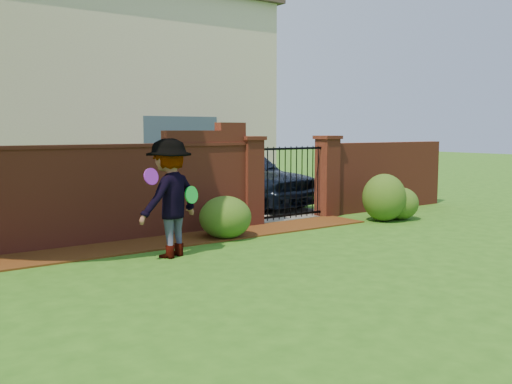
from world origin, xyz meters
TOP-DOWN VIEW (x-y plane):
  - ground at (0.00, 0.00)m, footprint 80.00×80.00m
  - mulch_bed at (-0.95, 3.34)m, footprint 11.10×1.08m
  - brick_wall at (-2.01, 4.00)m, footprint 8.70×0.31m
  - brick_wall_return at (6.60, 4.00)m, footprint 4.00×0.25m
  - pillar_left at (2.40, 4.00)m, footprint 0.50×0.50m
  - pillar_right at (4.60, 4.00)m, footprint 0.50×0.50m
  - iron_gate at (3.50, 4.00)m, footprint 1.78×0.03m
  - driveway at (3.50, 8.00)m, footprint 3.20×8.00m
  - house at (1.00, 12.00)m, footprint 12.40×6.40m
  - car at (3.98, 6.50)m, footprint 2.70×4.98m
  - shrub_left at (1.15, 3.05)m, footprint 0.97×0.97m
  - shrub_middle at (5.09, 2.69)m, footprint 0.96×0.96m
  - shrub_right at (5.56, 2.64)m, footprint 0.83×0.83m
  - man at (-0.38, 2.25)m, footprint 1.39×1.09m
  - frisbee_purple at (-0.80, 2.06)m, footprint 0.27×0.13m
  - frisbee_green at (-0.05, 2.19)m, footprint 0.29×0.15m

SIDE VIEW (x-z plane):
  - ground at x=0.00m, z-range -0.01..0.00m
  - driveway at x=3.50m, z-range 0.00..0.01m
  - mulch_bed at x=-0.95m, z-range 0.00..0.03m
  - shrub_right at x=5.56m, z-range 0.00..0.73m
  - shrub_left at x=1.15m, z-range 0.00..0.80m
  - shrub_middle at x=5.09m, z-range 0.00..1.05m
  - car at x=3.98m, z-range 0.00..1.61m
  - brick_wall_return at x=6.60m, z-range 0.00..1.70m
  - iron_gate at x=3.50m, z-range 0.05..1.65m
  - brick_wall at x=-2.01m, z-range -0.15..2.01m
  - man at x=-0.38m, z-range 0.00..1.88m
  - pillar_left at x=2.40m, z-range 0.02..1.90m
  - pillar_right at x=4.60m, z-range 0.02..1.90m
  - frisbee_green at x=-0.05m, z-range 0.84..1.12m
  - frisbee_purple at x=-0.80m, z-range 1.19..1.45m
  - house at x=1.00m, z-range 0.01..6.31m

